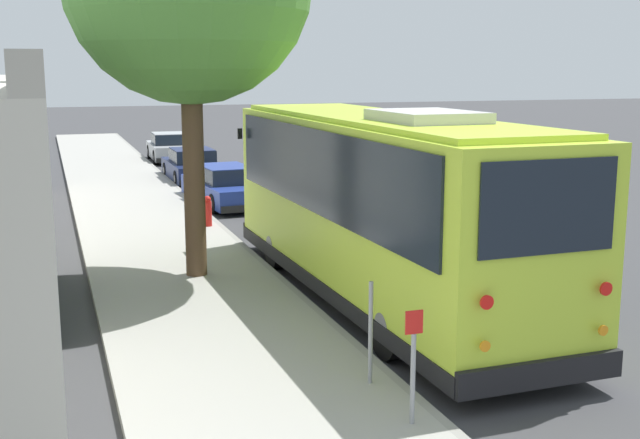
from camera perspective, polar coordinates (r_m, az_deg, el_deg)
name	(u,v)px	position (r m, az deg, el deg)	size (l,w,h in m)	color
ground_plane	(397,310)	(14.55, 5.51, -6.43)	(160.00, 160.00, 0.00)	#3D3D3F
sidewalk_slab	(212,325)	(13.54, -7.66, -7.47)	(80.00, 3.57, 0.15)	#A3A099
curb_strip	(318,314)	(13.99, -0.14, -6.76)	(80.00, 0.14, 0.15)	gray
shuttle_bus	(379,198)	(14.67, 4.19, 1.54)	(10.40, 2.85, 3.62)	#BCDB38
parked_sedan_blue	(225,187)	(25.50, -6.79, 2.33)	(4.75, 2.04, 1.26)	navy
parked_sedan_navy	(192,166)	(30.96, -9.08, 3.76)	(4.26, 1.82, 1.26)	#19234C
parked_sedan_silver	(169,148)	(37.96, -10.69, 5.02)	(4.24, 1.81, 1.31)	#A8AAAF
sign_post_near	(413,366)	(9.56, 6.64, -10.28)	(0.06, 0.22, 1.39)	gray
sign_post_far	(371,333)	(10.68, 3.61, -8.06)	(0.06, 0.06, 1.40)	gray
fire_hydrant	(208,211)	(21.38, -8.00, 0.60)	(0.22, 0.22, 0.81)	red
lane_stripe_mid	(565,301)	(15.73, 17.03, -5.54)	(2.40, 0.14, 0.01)	silver
lane_stripe_ahead	(423,237)	(20.72, 7.32, -1.26)	(2.40, 0.14, 0.01)	silver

